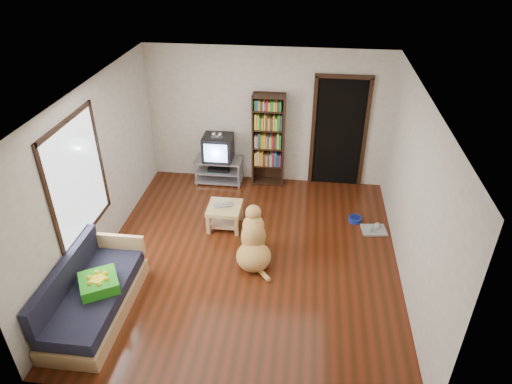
# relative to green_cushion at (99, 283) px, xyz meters

# --- Properties ---
(ground) EXTENTS (5.00, 5.00, 0.00)m
(ground) POSITION_rel_green_cushion_xyz_m (1.75, 1.36, -0.50)
(ground) COLOR #501C0D
(ground) RESTS_ON ground
(ceiling) EXTENTS (5.00, 5.00, 0.00)m
(ceiling) POSITION_rel_green_cushion_xyz_m (1.75, 1.36, 2.10)
(ceiling) COLOR white
(ceiling) RESTS_ON ground
(wall_back) EXTENTS (4.50, 0.00, 4.50)m
(wall_back) POSITION_rel_green_cushion_xyz_m (1.75, 3.86, 0.80)
(wall_back) COLOR beige
(wall_back) RESTS_ON ground
(wall_front) EXTENTS (4.50, 0.00, 4.50)m
(wall_front) POSITION_rel_green_cushion_xyz_m (1.75, -1.14, 0.80)
(wall_front) COLOR beige
(wall_front) RESTS_ON ground
(wall_left) EXTENTS (0.00, 5.00, 5.00)m
(wall_left) POSITION_rel_green_cushion_xyz_m (-0.50, 1.36, 0.80)
(wall_left) COLOR beige
(wall_left) RESTS_ON ground
(wall_right) EXTENTS (0.00, 5.00, 5.00)m
(wall_right) POSITION_rel_green_cushion_xyz_m (4.00, 1.36, 0.80)
(wall_right) COLOR beige
(wall_right) RESTS_ON ground
(green_cushion) EXTENTS (0.63, 0.63, 0.15)m
(green_cushion) POSITION_rel_green_cushion_xyz_m (0.00, 0.00, 0.00)
(green_cushion) COLOR #34961B
(green_cushion) RESTS_ON sofa
(laptop) EXTENTS (0.36, 0.30, 0.02)m
(laptop) POSITION_rel_green_cushion_xyz_m (1.23, 2.09, -0.08)
(laptop) COLOR silver
(laptop) RESTS_ON coffee_table
(dog_bowl) EXTENTS (0.22, 0.22, 0.08)m
(dog_bowl) POSITION_rel_green_cushion_xyz_m (3.43, 2.54, -0.46)
(dog_bowl) COLOR navy
(dog_bowl) RESTS_ON ground
(grey_rag) EXTENTS (0.44, 0.37, 0.03)m
(grey_rag) POSITION_rel_green_cushion_xyz_m (3.73, 2.29, -0.48)
(grey_rag) COLOR #A6A6A6
(grey_rag) RESTS_ON ground
(window) EXTENTS (0.03, 1.46, 1.70)m
(window) POSITION_rel_green_cushion_xyz_m (-0.48, 0.86, 1.00)
(window) COLOR white
(window) RESTS_ON wall_left
(doorway) EXTENTS (1.03, 0.05, 2.19)m
(doorway) POSITION_rel_green_cushion_xyz_m (3.10, 3.84, 0.62)
(doorway) COLOR black
(doorway) RESTS_ON wall_back
(tv_stand) EXTENTS (0.90, 0.45, 0.50)m
(tv_stand) POSITION_rel_green_cushion_xyz_m (0.85, 3.61, -0.23)
(tv_stand) COLOR #99999E
(tv_stand) RESTS_ON ground
(crt_tv) EXTENTS (0.55, 0.52, 0.58)m
(crt_tv) POSITION_rel_green_cushion_xyz_m (0.85, 3.63, 0.25)
(crt_tv) COLOR black
(crt_tv) RESTS_ON tv_stand
(bookshelf) EXTENTS (0.60, 0.30, 1.80)m
(bookshelf) POSITION_rel_green_cushion_xyz_m (1.80, 3.70, 0.50)
(bookshelf) COLOR black
(bookshelf) RESTS_ON ground
(sofa) EXTENTS (0.80, 1.80, 0.80)m
(sofa) POSITION_rel_green_cushion_xyz_m (-0.12, -0.02, -0.24)
(sofa) COLOR tan
(sofa) RESTS_ON ground
(coffee_table) EXTENTS (0.55, 0.55, 0.40)m
(coffee_table) POSITION_rel_green_cushion_xyz_m (1.23, 2.12, -0.22)
(coffee_table) COLOR tan
(coffee_table) RESTS_ON ground
(dog) EXTENTS (0.60, 0.99, 0.85)m
(dog) POSITION_rel_green_cushion_xyz_m (1.82, 1.32, -0.19)
(dog) COLOR #BD8B48
(dog) RESTS_ON ground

